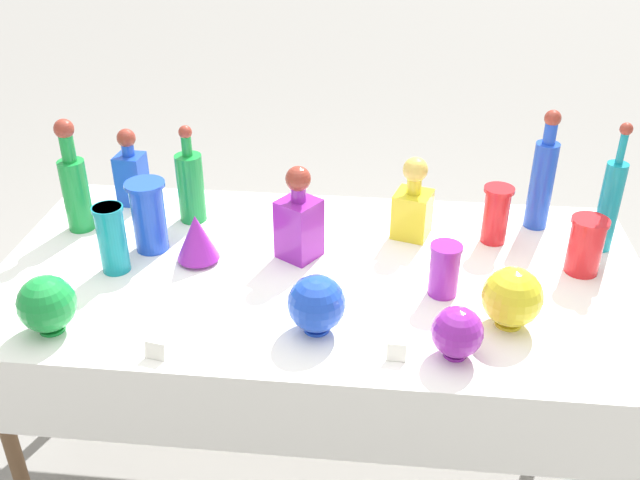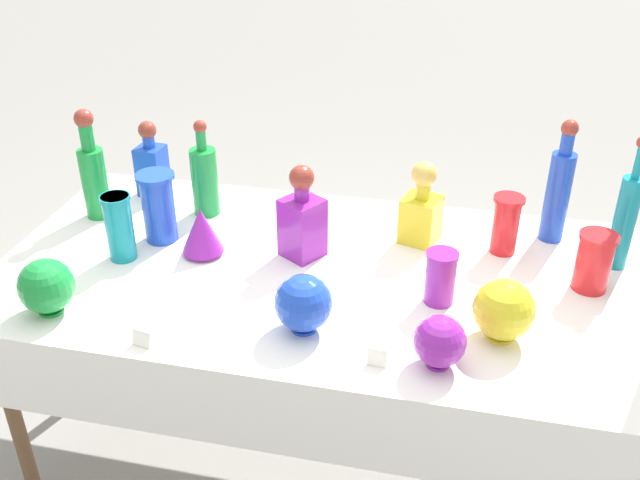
{
  "view_description": "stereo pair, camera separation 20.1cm",
  "coord_description": "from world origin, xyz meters",
  "px_view_note": "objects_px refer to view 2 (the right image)",
  "views": [
    {
      "loc": [
        0.18,
        -1.73,
        1.87
      ],
      "look_at": [
        0.0,
        0.0,
        0.86
      ],
      "focal_mm": 40.0,
      "sensor_mm": 36.0,
      "label": 1
    },
    {
      "loc": [
        0.38,
        -1.7,
        1.87
      ],
      "look_at": [
        0.0,
        0.0,
        0.86
      ],
      "focal_mm": 40.0,
      "sensor_mm": 36.0,
      "label": 2
    }
  ],
  "objects_px": {
    "cardboard_box_behind_left": "(334,257)",
    "tall_bottle_0": "(205,178)",
    "tall_bottle_2": "(93,173)",
    "slender_vase_3": "(158,205)",
    "tall_bottle_1": "(558,190)",
    "round_bowl_2": "(504,310)",
    "round_bowl_1": "(46,286)",
    "square_decanter_0": "(302,219)",
    "fluted_vase_0": "(202,231)",
    "slender_vase_0": "(594,260)",
    "slender_vase_4": "(506,223)",
    "round_bowl_0": "(303,303)",
    "square_decanter_1": "(421,209)",
    "square_decanter_2": "(152,164)",
    "tall_bottle_3": "(625,218)",
    "slender_vase_2": "(119,226)",
    "round_bowl_3": "(440,341)",
    "slender_vase_1": "(441,276)"
  },
  "relations": [
    {
      "from": "tall_bottle_3",
      "to": "fluted_vase_0",
      "type": "bearing_deg",
      "value": -170.53
    },
    {
      "from": "tall_bottle_2",
      "to": "square_decanter_2",
      "type": "distance_m",
      "value": 0.23
    },
    {
      "from": "tall_bottle_3",
      "to": "square_decanter_1",
      "type": "distance_m",
      "value": 0.58
    },
    {
      "from": "slender_vase_3",
      "to": "round_bowl_1",
      "type": "height_order",
      "value": "slender_vase_3"
    },
    {
      "from": "tall_bottle_1",
      "to": "slender_vase_3",
      "type": "relative_size",
      "value": 1.76
    },
    {
      "from": "fluted_vase_0",
      "to": "slender_vase_4",
      "type": "bearing_deg",
      "value": 13.42
    },
    {
      "from": "tall_bottle_0",
      "to": "round_bowl_3",
      "type": "distance_m",
      "value": 1.02
    },
    {
      "from": "cardboard_box_behind_left",
      "to": "tall_bottle_1",
      "type": "bearing_deg",
      "value": -41.88
    },
    {
      "from": "round_bowl_2",
      "to": "square_decanter_2",
      "type": "bearing_deg",
      "value": 154.2
    },
    {
      "from": "tall_bottle_0",
      "to": "slender_vase_4",
      "type": "distance_m",
      "value": 0.96
    },
    {
      "from": "square_decanter_1",
      "to": "round_bowl_3",
      "type": "height_order",
      "value": "square_decanter_1"
    },
    {
      "from": "tall_bottle_2",
      "to": "square_decanter_0",
      "type": "bearing_deg",
      "value": -7.71
    },
    {
      "from": "square_decanter_0",
      "to": "square_decanter_2",
      "type": "bearing_deg",
      "value": 154.41
    },
    {
      "from": "round_bowl_0",
      "to": "round_bowl_2",
      "type": "height_order",
      "value": "round_bowl_2"
    },
    {
      "from": "round_bowl_3",
      "to": "square_decanter_2",
      "type": "bearing_deg",
      "value": 145.53
    },
    {
      "from": "slender_vase_3",
      "to": "round_bowl_0",
      "type": "bearing_deg",
      "value": -33.18
    },
    {
      "from": "slender_vase_0",
      "to": "round_bowl_1",
      "type": "xyz_separation_m",
      "value": [
        -1.4,
        -0.43,
        -0.01
      ]
    },
    {
      "from": "square_decanter_0",
      "to": "fluted_vase_0",
      "type": "xyz_separation_m",
      "value": [
        -0.29,
        -0.06,
        -0.04
      ]
    },
    {
      "from": "tall_bottle_0",
      "to": "tall_bottle_1",
      "type": "bearing_deg",
      "value": 3.71
    },
    {
      "from": "tall_bottle_3",
      "to": "round_bowl_2",
      "type": "height_order",
      "value": "tall_bottle_3"
    },
    {
      "from": "cardboard_box_behind_left",
      "to": "tall_bottle_0",
      "type": "bearing_deg",
      "value": -108.19
    },
    {
      "from": "round_bowl_2",
      "to": "round_bowl_1",
      "type": "bearing_deg",
      "value": -172.83
    },
    {
      "from": "slender_vase_1",
      "to": "slender_vase_3",
      "type": "height_order",
      "value": "slender_vase_3"
    },
    {
      "from": "square_decanter_1",
      "to": "round_bowl_0",
      "type": "relative_size",
      "value": 1.69
    },
    {
      "from": "tall_bottle_0",
      "to": "square_decanter_1",
      "type": "distance_m",
      "value": 0.71
    },
    {
      "from": "tall_bottle_3",
      "to": "cardboard_box_behind_left",
      "type": "bearing_deg",
      "value": 139.18
    },
    {
      "from": "slender_vase_4",
      "to": "round_bowl_0",
      "type": "bearing_deg",
      "value": -134.25
    },
    {
      "from": "square_decanter_0",
      "to": "square_decanter_1",
      "type": "relative_size",
      "value": 1.11
    },
    {
      "from": "square_decanter_0",
      "to": "fluted_vase_0",
      "type": "height_order",
      "value": "square_decanter_0"
    },
    {
      "from": "slender_vase_0",
      "to": "cardboard_box_behind_left",
      "type": "relative_size",
      "value": 0.36
    },
    {
      "from": "square_decanter_1",
      "to": "slender_vase_1",
      "type": "height_order",
      "value": "square_decanter_1"
    },
    {
      "from": "tall_bottle_2",
      "to": "cardboard_box_behind_left",
      "type": "relative_size",
      "value": 0.78
    },
    {
      "from": "slender_vase_3",
      "to": "slender_vase_4",
      "type": "xyz_separation_m",
      "value": [
        1.03,
        0.15,
        -0.02
      ]
    },
    {
      "from": "cardboard_box_behind_left",
      "to": "fluted_vase_0",
      "type": "bearing_deg",
      "value": -99.94
    },
    {
      "from": "tall_bottle_2",
      "to": "round_bowl_3",
      "type": "height_order",
      "value": "tall_bottle_2"
    },
    {
      "from": "square_decanter_1",
      "to": "square_decanter_2",
      "type": "bearing_deg",
      "value": 172.27
    },
    {
      "from": "tall_bottle_1",
      "to": "slender_vase_3",
      "type": "distance_m",
      "value": 1.21
    },
    {
      "from": "square_decanter_2",
      "to": "slender_vase_1",
      "type": "xyz_separation_m",
      "value": [
        1.02,
        -0.45,
        -0.03
      ]
    },
    {
      "from": "square_decanter_0",
      "to": "fluted_vase_0",
      "type": "relative_size",
      "value": 1.92
    },
    {
      "from": "slender_vase_0",
      "to": "slender_vase_2",
      "type": "height_order",
      "value": "slender_vase_2"
    },
    {
      "from": "round_bowl_1",
      "to": "round_bowl_3",
      "type": "bearing_deg",
      "value": 0.24
    },
    {
      "from": "slender_vase_4",
      "to": "tall_bottle_3",
      "type": "bearing_deg",
      "value": -1.71
    },
    {
      "from": "tall_bottle_2",
      "to": "slender_vase_3",
      "type": "xyz_separation_m",
      "value": [
        0.26,
        -0.1,
        -0.04
      ]
    },
    {
      "from": "slender_vase_2",
      "to": "fluted_vase_0",
      "type": "distance_m",
      "value": 0.24
    },
    {
      "from": "round_bowl_2",
      "to": "cardboard_box_behind_left",
      "type": "bearing_deg",
      "value": 117.85
    },
    {
      "from": "tall_bottle_0",
      "to": "round_bowl_3",
      "type": "relative_size",
      "value": 2.43
    },
    {
      "from": "round_bowl_1",
      "to": "round_bowl_3",
      "type": "distance_m",
      "value": 1.02
    },
    {
      "from": "tall_bottle_1",
      "to": "tall_bottle_2",
      "type": "bearing_deg",
      "value": -173.4
    },
    {
      "from": "round_bowl_3",
      "to": "square_decanter_0",
      "type": "bearing_deg",
      "value": 135.74
    },
    {
      "from": "tall_bottle_1",
      "to": "slender_vase_0",
      "type": "bearing_deg",
      "value": -71.36
    }
  ]
}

